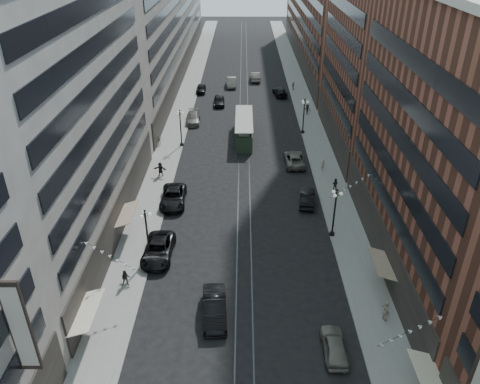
{
  "coord_description": "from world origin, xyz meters",
  "views": [
    {
      "loc": [
        -0.16,
        -8.43,
        28.28
      ],
      "look_at": [
        -0.44,
        32.52,
        5.0
      ],
      "focal_mm": 35.0,
      "sensor_mm": 36.0,
      "label": 1
    }
  ],
  "objects_px": {
    "pedestrian_2": "(126,278)",
    "car_8": "(193,118)",
    "car_4": "(334,345)",
    "lamppost_sw_mid": "(181,127)",
    "pedestrian_6": "(159,140)",
    "lamppost_se_far": "(335,211)",
    "car_12": "(280,92)",
    "car_10": "(307,198)",
    "pedestrian_extra_0": "(293,86)",
    "car_extra_0": "(231,82)",
    "pedestrian_4": "(386,311)",
    "lamppost_se_mid": "(304,115)",
    "car_5": "(215,308)",
    "car_9": "(201,89)",
    "pedestrian_8": "(323,165)",
    "pedestrian_7": "(335,184)",
    "car_2": "(158,250)",
    "car_14": "(255,76)",
    "streetcar": "(244,129)",
    "car_13": "(219,101)",
    "car_11": "(294,159)",
    "pedestrian_5": "(160,169)",
    "lamppost_sw_far": "(147,233)",
    "car_7": "(173,197)"
  },
  "relations": [
    {
      "from": "pedestrian_2",
      "to": "car_8",
      "type": "relative_size",
      "value": 0.29
    },
    {
      "from": "car_4",
      "to": "car_8",
      "type": "relative_size",
      "value": 0.8
    },
    {
      "from": "lamppost_sw_mid",
      "to": "pedestrian_6",
      "type": "xyz_separation_m",
      "value": [
        -3.3,
        0.16,
        -2.15
      ]
    },
    {
      "from": "lamppost_se_far",
      "to": "car_12",
      "type": "relative_size",
      "value": 1.01
    },
    {
      "from": "car_10",
      "to": "pedestrian_extra_0",
      "type": "height_order",
      "value": "pedestrian_extra_0"
    },
    {
      "from": "pedestrian_6",
      "to": "car_extra_0",
      "type": "relative_size",
      "value": 0.3
    },
    {
      "from": "pedestrian_4",
      "to": "car_extra_0",
      "type": "distance_m",
      "value": 66.44
    },
    {
      "from": "lamppost_se_mid",
      "to": "car_12",
      "type": "bearing_deg",
      "value": 96.91
    },
    {
      "from": "car_5",
      "to": "car_9",
      "type": "distance_m",
      "value": 60.81
    },
    {
      "from": "lamppost_se_far",
      "to": "pedestrian_8",
      "type": "bearing_deg",
      "value": 85.45
    },
    {
      "from": "car_8",
      "to": "pedestrian_7",
      "type": "relative_size",
      "value": 3.63
    },
    {
      "from": "car_2",
      "to": "car_5",
      "type": "height_order",
      "value": "car_5"
    },
    {
      "from": "pedestrian_7",
      "to": "car_14",
      "type": "bearing_deg",
      "value": -49.53
    },
    {
      "from": "car_4",
      "to": "pedestrian_4",
      "type": "xyz_separation_m",
      "value": [
        4.71,
        3.29,
        0.33
      ]
    },
    {
      "from": "car_2",
      "to": "car_10",
      "type": "height_order",
      "value": "car_2"
    },
    {
      "from": "streetcar",
      "to": "car_extra_0",
      "type": "height_order",
      "value": "streetcar"
    },
    {
      "from": "car_5",
      "to": "car_13",
      "type": "xyz_separation_m",
      "value": [
        -2.05,
        53.03,
        -0.07
      ]
    },
    {
      "from": "car_11",
      "to": "streetcar",
      "type": "bearing_deg",
      "value": -53.44
    },
    {
      "from": "lamppost_se_far",
      "to": "car_extra_0",
      "type": "height_order",
      "value": "lamppost_se_far"
    },
    {
      "from": "car_5",
      "to": "pedestrian_6",
      "type": "bearing_deg",
      "value": 101.69
    },
    {
      "from": "car_5",
      "to": "car_10",
      "type": "bearing_deg",
      "value": 57.37
    },
    {
      "from": "pedestrian_6",
      "to": "car_12",
      "type": "bearing_deg",
      "value": -153.75
    },
    {
      "from": "lamppost_se_far",
      "to": "car_11",
      "type": "relative_size",
      "value": 0.97
    },
    {
      "from": "pedestrian_5",
      "to": "pedestrian_6",
      "type": "bearing_deg",
      "value": 112.25
    },
    {
      "from": "streetcar",
      "to": "pedestrian_4",
      "type": "relative_size",
      "value": 6.34
    },
    {
      "from": "lamppost_se_mid",
      "to": "pedestrian_6",
      "type": "bearing_deg",
      "value": -167.42
    },
    {
      "from": "lamppost_sw_far",
      "to": "pedestrian_2",
      "type": "relative_size",
      "value": 3.47
    },
    {
      "from": "car_7",
      "to": "car_2",
      "type": "bearing_deg",
      "value": -92.86
    },
    {
      "from": "pedestrian_2",
      "to": "pedestrian_extra_0",
      "type": "height_order",
      "value": "pedestrian_extra_0"
    },
    {
      "from": "car_4",
      "to": "pedestrian_2",
      "type": "height_order",
      "value": "pedestrian_2"
    },
    {
      "from": "pedestrian_2",
      "to": "car_12",
      "type": "distance_m",
      "value": 57.62
    },
    {
      "from": "pedestrian_8",
      "to": "car_extra_0",
      "type": "distance_m",
      "value": 40.0
    },
    {
      "from": "lamppost_sw_mid",
      "to": "pedestrian_extra_0",
      "type": "xyz_separation_m",
      "value": [
        18.93,
        27.19,
        -2.12
      ]
    },
    {
      "from": "lamppost_sw_far",
      "to": "car_2",
      "type": "xyz_separation_m",
      "value": [
        0.8,
        0.39,
        -2.26
      ]
    },
    {
      "from": "streetcar",
      "to": "pedestrian_2",
      "type": "relative_size",
      "value": 7.39
    },
    {
      "from": "lamppost_se_mid",
      "to": "car_14",
      "type": "bearing_deg",
      "value": 103.13
    },
    {
      "from": "car_4",
      "to": "pedestrian_7",
      "type": "xyz_separation_m",
      "value": [
        4.34,
        25.2,
        0.16
      ]
    },
    {
      "from": "car_7",
      "to": "pedestrian_7",
      "type": "height_order",
      "value": "car_7"
    },
    {
      "from": "pedestrian_4",
      "to": "car_10",
      "type": "xyz_separation_m",
      "value": [
        -4.15,
        18.78,
        -0.29
      ]
    },
    {
      "from": "car_5",
      "to": "car_2",
      "type": "bearing_deg",
      "value": 122.1
    },
    {
      "from": "lamppost_sw_far",
      "to": "car_13",
      "type": "bearing_deg",
      "value": 84.09
    },
    {
      "from": "pedestrian_6",
      "to": "car_13",
      "type": "bearing_deg",
      "value": -138.18
    },
    {
      "from": "car_12",
      "to": "pedestrian_5",
      "type": "distance_m",
      "value": 38.0
    },
    {
      "from": "car_9",
      "to": "car_13",
      "type": "bearing_deg",
      "value": -62.74
    },
    {
      "from": "car_8",
      "to": "car_4",
      "type": "bearing_deg",
      "value": -75.59
    },
    {
      "from": "pedestrian_extra_0",
      "to": "car_4",
      "type": "bearing_deg",
      "value": 31.78
    },
    {
      "from": "pedestrian_2",
      "to": "pedestrian_5",
      "type": "bearing_deg",
      "value": 78.0
    },
    {
      "from": "car_7",
      "to": "pedestrian_7",
      "type": "bearing_deg",
      "value": 7.07
    },
    {
      "from": "pedestrian_5",
      "to": "pedestrian_7",
      "type": "distance_m",
      "value": 22.21
    },
    {
      "from": "lamppost_se_mid",
      "to": "car_8",
      "type": "xyz_separation_m",
      "value": [
        -17.6,
        4.61,
        -2.3
      ]
    }
  ]
}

